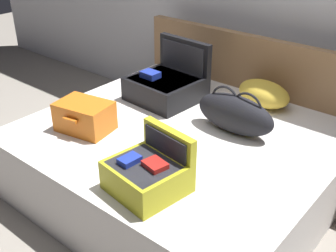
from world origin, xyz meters
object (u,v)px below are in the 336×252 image
object	(u,v)px
duffel_bag	(235,114)
pillow_near_headboard	(264,94)
hard_case_medium	(148,173)
hard_case_large	(167,84)
bed	(180,162)
hard_case_small	(84,117)

from	to	relation	value
duffel_bag	pillow_near_headboard	bearing A→B (deg)	95.60
duffel_bag	pillow_near_headboard	xyz separation A→B (m)	(-0.05, 0.50, -0.04)
hard_case_medium	pillow_near_headboard	bearing A→B (deg)	99.48
pillow_near_headboard	hard_case_large	bearing A→B (deg)	-150.03
bed	pillow_near_headboard	distance (m)	0.85
hard_case_medium	duffel_bag	bearing A→B (deg)	97.06
duffel_bag	bed	bearing A→B (deg)	-139.96
hard_case_large	hard_case_medium	distance (m)	1.21
bed	duffel_bag	world-z (taller)	duffel_bag
bed	duffel_bag	xyz separation A→B (m)	(0.28, 0.24, 0.39)
hard_case_medium	duffel_bag	size ratio (longest dim) A/B	0.74
hard_case_small	duffel_bag	distance (m)	1.03
hard_case_medium	hard_case_small	size ratio (longest dim) A/B	1.06
hard_case_medium	hard_case_large	bearing A→B (deg)	132.88
pillow_near_headboard	bed	bearing A→B (deg)	-107.42
hard_case_large	duffel_bag	size ratio (longest dim) A/B	0.93
bed	pillow_near_headboard	bearing A→B (deg)	72.58
hard_case_large	pillow_near_headboard	distance (m)	0.76
hard_case_small	pillow_near_headboard	xyz separation A→B (m)	(0.76, 1.14, -0.00)
hard_case_medium	hard_case_small	distance (m)	0.82
bed	duffel_bag	distance (m)	0.54
duffel_bag	hard_case_medium	bearing A→B (deg)	-90.98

